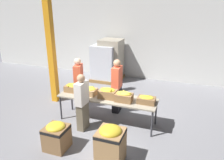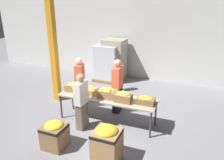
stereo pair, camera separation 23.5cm
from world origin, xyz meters
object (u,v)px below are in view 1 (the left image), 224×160
banana_box_1 (89,91)px  volunteer_0 (79,83)px  support_pillar (51,44)px  banana_box_2 (108,93)px  pallet_stack_1 (111,60)px  donation_bin_1 (111,143)px  banana_box_3 (124,96)px  volunteer_1 (82,103)px  sorting_table (107,99)px  donation_bin_0 (56,135)px  banana_box_0 (74,88)px  banana_box_4 (146,100)px  volunteer_2 (117,86)px  pallet_stack_0 (105,63)px

banana_box_1 → volunteer_0: volunteer_0 is taller
support_pillar → banana_box_2: bearing=-18.7°
support_pillar → pallet_stack_1: 3.15m
donation_bin_1 → pallet_stack_1: size_ratio=0.49×
banana_box_3 → volunteer_1: 1.12m
sorting_table → donation_bin_0: (-0.68, -1.53, -0.37)m
banana_box_0 → banana_box_1: 0.52m
banana_box_1 → volunteer_1: (0.07, -0.57, -0.11)m
banana_box_3 → support_pillar: bearing=163.2°
support_pillar → banana_box_0: bearing=-30.9°
banana_box_4 → donation_bin_0: bearing=-139.2°
volunteer_2 → volunteer_1: bearing=-24.4°
banana_box_0 → banana_box_3: banana_box_3 is taller
banana_box_0 → pallet_stack_1: size_ratio=0.28×
banana_box_0 → pallet_stack_0: 3.24m
banana_box_2 → volunteer_1: 0.76m
volunteer_2 → pallet_stack_0: bearing=-152.5°
banana_box_4 → volunteer_2: volunteer_2 is taller
volunteer_1 → volunteer_0: bearing=34.4°
volunteer_2 → pallet_stack_1: (-1.19, 2.76, 0.04)m
banana_box_2 → donation_bin_0: banana_box_2 is taller
volunteer_0 → donation_bin_1: 2.86m
donation_bin_0 → sorting_table: bearing=66.0°
donation_bin_1 → donation_bin_0: bearing=-180.0°
volunteer_0 → volunteer_2: 1.26m
banana_box_4 → volunteer_0: volunteer_0 is taller
banana_box_3 → volunteer_2: size_ratio=0.27×
pallet_stack_0 → volunteer_2: bearing=-61.2°
banana_box_1 → banana_box_2: bearing=-3.2°
donation_bin_1 → pallet_stack_0: 5.24m
banana_box_1 → banana_box_4: bearing=-0.1°
banana_box_1 → banana_box_3: banana_box_3 is taller
banana_box_3 → pallet_stack_1: bearing=114.9°
banana_box_3 → donation_bin_1: banana_box_3 is taller
pallet_stack_1 → banana_box_0: bearing=-89.1°
sorting_table → donation_bin_1: 1.69m
banana_box_4 → support_pillar: (-3.32, 0.73, 1.13)m
banana_box_2 → volunteer_0: volunteer_0 is taller
volunteer_0 → pallet_stack_0: bearing=168.5°
donation_bin_0 → pallet_stack_0: bearing=98.0°
volunteer_2 → donation_bin_0: bearing=-19.4°
banana_box_2 → support_pillar: size_ratio=0.12×
banana_box_0 → banana_box_3: size_ratio=1.08×
banana_box_3 → pallet_stack_1: (-1.65, 3.56, -0.04)m
donation_bin_0 → banana_box_3: bearing=50.4°
banana_box_0 → banana_box_2: size_ratio=1.00×
banana_box_0 → banana_box_2: bearing=-4.1°
volunteer_1 → support_pillar: bearing=56.1°
banana_box_2 → pallet_stack_0: bearing=112.8°
banana_box_3 → volunteer_2: (-0.46, 0.80, -0.08)m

